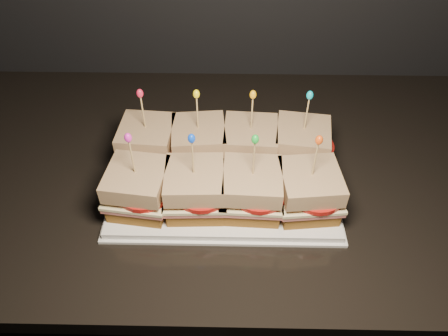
{
  "coord_description": "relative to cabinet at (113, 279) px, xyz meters",
  "views": [
    {
      "loc": [
        0.01,
        1.03,
        1.48
      ],
      "look_at": [
        -0.01,
        1.6,
        0.92
      ],
      "focal_mm": 35.0,
      "sensor_mm": 36.0,
      "label": 1
    }
  ],
  "objects": [
    {
      "name": "sandwich_5_bread_top",
      "position": [
        0.26,
        -0.13,
        0.53
      ],
      "size": [
        0.1,
        0.1,
        0.03
      ],
      "primitive_type": "cube",
      "rotation": [
        0.0,
        0.0,
        0.03
      ],
      "color": "brown",
      "rests_on": "sandwich_5_tomato"
    },
    {
      "name": "sandwich_4_frill",
      "position": [
        0.16,
        -0.13,
        0.62
      ],
      "size": [
        0.01,
        0.01,
        0.02
      ],
      "primitive_type": "ellipsoid",
      "color": "#D625AF",
      "rests_on": "sandwich_4_pick"
    },
    {
      "name": "sandwich_5_ham",
      "position": [
        0.26,
        -0.13,
        0.5
      ],
      "size": [
        0.11,
        0.11,
        0.01
      ],
      "primitive_type": "cube",
      "rotation": [
        0.0,
        0.0,
        0.03
      ],
      "color": "#B55D53",
      "rests_on": "sandwich_5_bread_bot"
    },
    {
      "name": "sandwich_2_cheese",
      "position": [
        0.36,
        -0.01,
        0.5
      ],
      "size": [
        0.11,
        0.11,
        0.01
      ],
      "primitive_type": "cube",
      "rotation": [
        0.0,
        0.0,
        -0.06
      ],
      "color": "beige",
      "rests_on": "sandwich_2_ham"
    },
    {
      "name": "sandwich_1_cheese",
      "position": [
        0.26,
        -0.01,
        0.5
      ],
      "size": [
        0.12,
        0.11,
        0.01
      ],
      "primitive_type": "cube",
      "rotation": [
        0.0,
        0.0,
        0.09
      ],
      "color": "beige",
      "rests_on": "sandwich_1_ham"
    },
    {
      "name": "sandwich_1_bread_top",
      "position": [
        0.26,
        -0.01,
        0.53
      ],
      "size": [
        0.11,
        0.11,
        0.03
      ],
      "primitive_type": "cube",
      "rotation": [
        0.0,
        0.0,
        0.09
      ],
      "color": "brown",
      "rests_on": "sandwich_1_tomato"
    },
    {
      "name": "sandwich_1_ham",
      "position": [
        0.26,
        -0.01,
        0.5
      ],
      "size": [
        0.12,
        0.11,
        0.01
      ],
      "primitive_type": "cube",
      "rotation": [
        0.0,
        0.0,
        0.09
      ],
      "color": "#B55D53",
      "rests_on": "sandwich_1_bread_bot"
    },
    {
      "name": "sandwich_2_frill",
      "position": [
        0.36,
        -0.01,
        0.62
      ],
      "size": [
        0.01,
        0.01,
        0.02
      ],
      "primitive_type": "ellipsoid",
      "color": "#F5A710",
      "rests_on": "sandwich_2_pick"
    },
    {
      "name": "sandwich_1_frill",
      "position": [
        0.26,
        -0.01,
        0.62
      ],
      "size": [
        0.01,
        0.01,
        0.02
      ],
      "primitive_type": "ellipsoid",
      "color": "yellow",
      "rests_on": "sandwich_1_pick"
    },
    {
      "name": "sandwich_7_bread_top",
      "position": [
        0.45,
        -0.13,
        0.53
      ],
      "size": [
        0.11,
        0.11,
        0.03
      ],
      "primitive_type": "cube",
      "rotation": [
        0.0,
        0.0,
        0.1
      ],
      "color": "brown",
      "rests_on": "sandwich_7_tomato"
    },
    {
      "name": "sandwich_5_pick",
      "position": [
        0.26,
        -0.13,
        0.58
      ],
      "size": [
        0.0,
        0.0,
        0.09
      ],
      "primitive_type": "cylinder",
      "color": "tan",
      "rests_on": "sandwich_5_bread_top"
    },
    {
      "name": "sandwich_2_bread_bot",
      "position": [
        0.36,
        -0.01,
        0.48
      ],
      "size": [
        0.1,
        0.1,
        0.03
      ],
      "primitive_type": "cube",
      "rotation": [
        0.0,
        0.0,
        -0.06
      ],
      "color": "#58340E",
      "rests_on": "platter"
    },
    {
      "name": "sandwich_2_bread_top",
      "position": [
        0.36,
        -0.01,
        0.53
      ],
      "size": [
        0.1,
        0.1,
        0.03
      ],
      "primitive_type": "cube",
      "rotation": [
        0.0,
        0.0,
        -0.06
      ],
      "color": "brown",
      "rests_on": "sandwich_2_tomato"
    },
    {
      "name": "sandwich_2_pick",
      "position": [
        0.36,
        -0.01,
        0.58
      ],
      "size": [
        0.0,
        0.0,
        0.09
      ],
      "primitive_type": "cylinder",
      "color": "tan",
      "rests_on": "sandwich_2_bread_top"
    },
    {
      "name": "sandwich_6_cheese",
      "position": [
        0.36,
        -0.13,
        0.5
      ],
      "size": [
        0.11,
        0.11,
        0.01
      ],
      "primitive_type": "cube",
      "rotation": [
        0.0,
        0.0,
        -0.04
      ],
      "color": "beige",
      "rests_on": "sandwich_6_ham"
    },
    {
      "name": "sandwich_7_frill",
      "position": [
        0.45,
        -0.13,
        0.62
      ],
      "size": [
        0.01,
        0.01,
        0.02
      ],
      "primitive_type": "ellipsoid",
      "color": "#E64A0F",
      "rests_on": "sandwich_7_pick"
    },
    {
      "name": "sandwich_7_bread_bot",
      "position": [
        0.45,
        -0.13,
        0.48
      ],
      "size": [
        0.11,
        0.11,
        0.03
      ],
      "primitive_type": "cube",
      "rotation": [
        0.0,
        0.0,
        0.1
      ],
      "color": "#58340E",
      "rests_on": "platter"
    },
    {
      "name": "sandwich_2_tomato",
      "position": [
        0.37,
        -0.01,
        0.51
      ],
      "size": [
        0.1,
        0.1,
        0.01
      ],
      "primitive_type": "cylinder",
      "color": "#B11712",
      "rests_on": "sandwich_2_cheese"
    },
    {
      "name": "platter",
      "position": [
        0.31,
        -0.07,
        0.46
      ],
      "size": [
        0.41,
        0.26,
        0.02
      ],
      "primitive_type": "cube",
      "color": "white",
      "rests_on": "granite_slab"
    },
    {
      "name": "sandwich_3_frill",
      "position": [
        0.45,
        -0.01,
        0.62
      ],
      "size": [
        0.01,
        0.01,
        0.02
      ],
      "primitive_type": "ellipsoid",
      "color": "#07B1C7",
      "rests_on": "sandwich_3_pick"
    },
    {
      "name": "granite_slab",
      "position": [
        0.0,
        0.0,
        0.43
      ],
      "size": [
        2.23,
        0.69,
        0.03
      ],
      "primitive_type": "cube",
      "color": "black",
      "rests_on": "cabinet"
    },
    {
      "name": "sandwich_1_bread_bot",
      "position": [
        0.26,
        -0.01,
        0.48
      ],
      "size": [
        0.11,
        0.11,
        0.03
      ],
      "primitive_type": "cube",
      "rotation": [
        0.0,
        0.0,
        0.09
      ],
      "color": "#58340E",
      "rests_on": "platter"
    },
    {
      "name": "sandwich_3_bread_top",
      "position": [
        0.45,
        -0.01,
        0.53
      ],
      "size": [
        0.11,
        0.11,
        0.03
      ],
      "primitive_type": "cube",
      "rotation": [
        0.0,
        0.0,
        -0.14
      ],
      "color": "brown",
      "rests_on": "sandwich_3_tomato"
    },
    {
      "name": "platter_rim",
      "position": [
        0.31,
        -0.07,
        0.45
      ],
      "size": [
        0.42,
        0.27,
        0.01
      ],
      "primitive_type": "cube",
      "color": "white",
      "rests_on": "granite_slab"
    },
    {
      "name": "sandwich_0_tomato",
      "position": [
        0.17,
        -0.01,
        0.51
      ],
      "size": [
        0.1,
        0.1,
        0.01
      ],
      "primitive_type": "cylinder",
      "color": "#B11712",
      "rests_on": "sandwich_0_cheese"
    },
    {
      "name": "sandwich_1_pick",
      "position": [
        0.26,
        -0.01,
        0.58
      ],
      "size": [
        0.0,
        0.0,
        0.09
      ],
      "primitive_type": "cylinder",
      "color": "tan",
      "rests_on": "sandwich_1_bread_top"
    },
    {
      "name": "sandwich_6_frill",
      "position": [
        0.36,
        -0.13,
        0.62
      ],
      "size": [
        0.01,
        0.01,
        0.02
      ],
      "primitive_type": "ellipsoid",
      "color": "green",
      "rests_on": "sandwich_6_pick"
    },
    {
      "name": "sandwich_3_pick",
      "position": [
        0.45,
        -0.01,
        0.58
      ],
      "size": [
        0.0,
        0.0,
        0.09
      ],
      "primitive_type": "cylinder",
      "color": "tan",
      "rests_on": "sandwich_3_bread_top"
    },
    {
      "name": "sandwich_4_cheese",
      "position": [
        0.16,
        -0.13,
        0.5
      ],
      "size": [
        0.12,
        0.12,
        0.01
      ],
      "primitive_type": "cube",
      "rotation": [
        0.0,
        0.0,
        -0.13
      ],
      "color": "beige",
      "rests_on": "sandwich_4_ham"
    },
    {
      "name": "sandwich_4_pick",
      "position": [
        0.16,
        -0.13,
        0.58
      ],
      "size": [
        0.0,
        0.0,
        0.09
      ],
      "primitive_type": "cylinder",
      "color": "tan",
      "rests_on": "sandwich_4_bread_top"
    },
    {
      "name": "sandwich_3_cheese",
      "position": [
        0.45,
        -0.01,
        0.5
      ],
      "size": [
        0.12,
        0.12,
        0.01
      ],
      "primitive_type": "cube",
      "rotation": [
        0.0,
        0.0,
        -0.14
      ],
      "color": "beige",
      "rests_on": "sandwich_3_ham"
    },
    {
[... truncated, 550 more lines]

